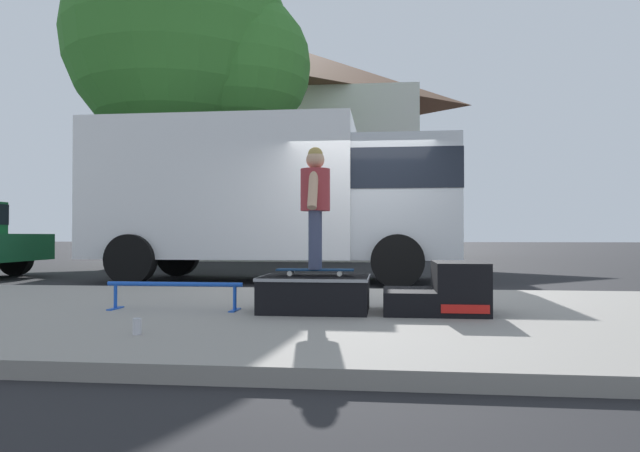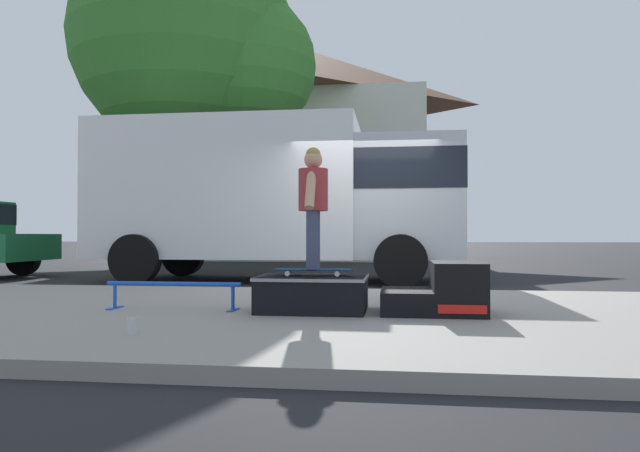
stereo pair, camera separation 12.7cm
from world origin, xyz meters
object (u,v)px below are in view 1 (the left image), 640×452
skater_kid (315,197)px  street_tree_main (191,46)px  soda_can (137,326)px  box_truck (275,193)px  skate_box (315,292)px  grind_rail (174,289)px  kicker_ramp (444,292)px  skateboard (315,270)px

skater_kid → street_tree_main: (-4.29, 8.55, 4.50)m
soda_can → street_tree_main: (-3.11, 10.14, 5.58)m
soda_can → box_truck: 6.92m
skate_box → grind_rail: size_ratio=0.76×
grind_rail → skater_kid: size_ratio=1.15×
kicker_ramp → skateboard: kicker_ramp is taller
skateboard → kicker_ramp: bearing=-2.7°
skateboard → skater_kid: 0.74m
skater_kid → skate_box: bearing=-83.4°
box_truck → street_tree_main: street_tree_main is taller
skater_kid → soda_can: 2.25m
skater_kid → soda_can: bearing=-126.6°
kicker_ramp → soda_can: bearing=-148.1°
skater_kid → box_truck: bearing=105.4°
soda_can → grind_rail: bearing=99.9°
skate_box → kicker_ramp: 1.26m
soda_can → street_tree_main: size_ratio=0.01×
grind_rail → skateboard: size_ratio=1.80×
grind_rail → skater_kid: bearing=5.1°
kicker_ramp → box_truck: 6.04m
box_truck → soda_can: bearing=-87.9°
soda_can → skate_box: bearing=52.1°
skate_box → skateboard: 0.23m
skater_kid → kicker_ramp: bearing=-2.7°
skateboard → street_tree_main: (-4.29, 8.55, 5.23)m
kicker_ramp → skateboard: (-1.27, 0.06, 0.20)m
kicker_ramp → box_truck: bearing=117.2°
grind_rail → skate_box: bearing=2.8°
skate_box → skater_kid: size_ratio=0.87×
skateboard → soda_can: (-1.18, -1.58, -0.34)m
box_truck → street_tree_main: 6.01m
street_tree_main → kicker_ramp: bearing=-57.2°
box_truck → kicker_ramp: bearing=-62.8°
kicker_ramp → box_truck: box_truck is taller
skateboard → skater_kid: bearing=180.0°
skate_box → soda_can: 1.93m
skateboard → street_tree_main: size_ratio=0.09×
grind_rail → skater_kid: (1.43, 0.13, 0.93)m
street_tree_main → skate_box: bearing=-63.5°
grind_rail → soda_can: 1.48m
skater_kid → skateboard: bearing=0.0°
kicker_ramp → street_tree_main: 11.60m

